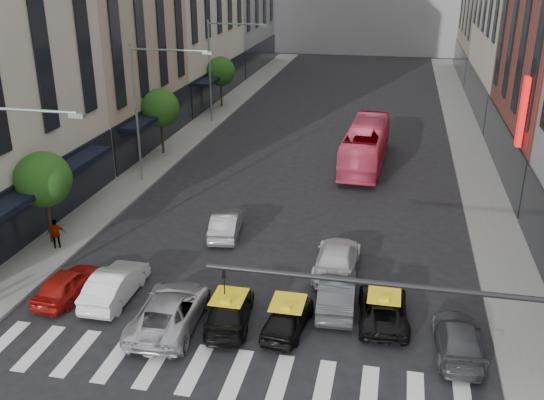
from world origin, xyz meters
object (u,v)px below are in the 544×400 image
Objects in this scene: car_red at (68,284)px; taxi_left at (230,310)px; taxi_center at (288,317)px; pedestrian_far at (56,234)px; streetlamp_mid at (149,96)px; car_white_front at (115,284)px; bus at (366,145)px; streetlamp_far at (220,58)px.

taxi_left is (7.64, -0.55, -0.04)m from car_red.
taxi_center is (10.09, -0.53, -0.03)m from car_red.
car_red reaches higher than taxi_center.
car_red is 2.46× the size of pedestrian_far.
pedestrian_far is at bearing -50.58° from car_red.
streetlamp_mid is at bearing -126.55° from pedestrian_far.
bus reaches higher than car_white_front.
bus is (9.62, 21.12, 0.81)m from car_white_front.
taxi_left is (9.49, -31.31, -5.28)m from streetlamp_far.
taxi_center is (11.94, -15.28, -5.27)m from streetlamp_mid.
streetlamp_far is at bearing -82.53° from car_red.
bus is 6.95× the size of pedestrian_far.
car_red is at bearing 63.95° from bus.
streetlamp_far is 33.90m from taxi_center.
streetlamp_mid reaches higher than car_red.
pedestrian_far is (-5.09, 3.83, 0.22)m from car_white_front.
streetlamp_far is at bearing -62.70° from taxi_center.
car_red is 10.10m from taxi_center.
taxi_center is (2.45, 0.02, 0.01)m from taxi_left.
pedestrian_far is (-1.09, -26.61, -4.96)m from streetlamp_far.
streetlamp_far reaches higher than taxi_left.
pedestrian_far is at bearing -37.51° from car_white_front.
streetlamp_far is at bearing -31.71° from bus.
streetlamp_far is 17.07m from bus.
taxi_left is at bearing -73.13° from streetlamp_far.
bus is (4.12, 21.98, 0.91)m from taxi_left.
car_red is at bearing 94.73° from pedestrian_far.
car_red is 5.10m from pedestrian_far.
streetlamp_mid reaches higher than taxi_center.
streetlamp_mid is 2.44× the size of taxi_center.
streetlamp_far reaches higher than pedestrian_far.
car_white_front is at bearing -16.81° from taxi_left.
streetlamp_far is 31.14m from car_white_front.
bus is at bearing -161.06° from pedestrian_far.
streetlamp_mid is 2.32× the size of car_red.
car_red is at bearing -82.83° from streetlamp_mid.
car_red reaches higher than taxi_left.
streetlamp_far reaches higher than bus.
streetlamp_mid is 20.10m from taxi_center.
streetlamp_mid is 15.77m from car_red.
taxi_center is at bearing 172.64° from taxi_left.
streetlamp_mid is 15.85m from car_white_front.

